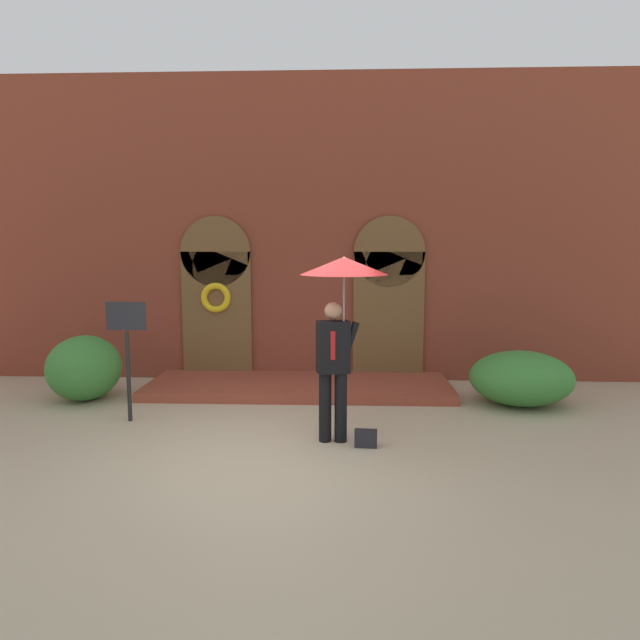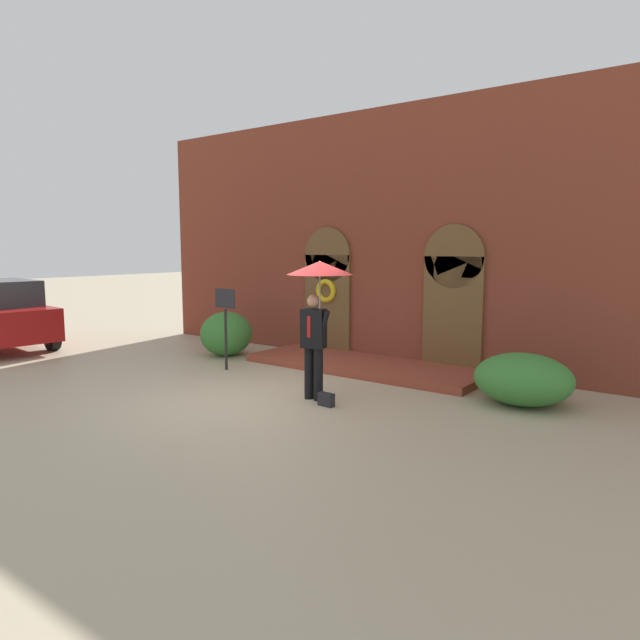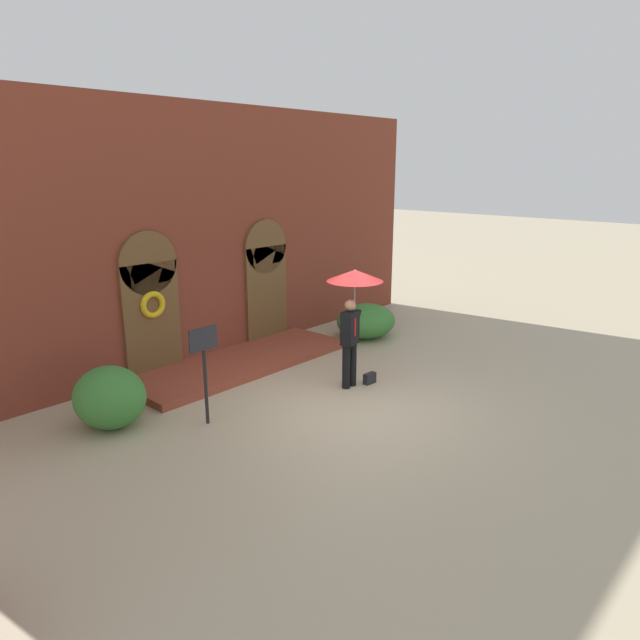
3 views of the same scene
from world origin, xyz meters
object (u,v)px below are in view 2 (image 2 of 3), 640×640
(sign_post, at_px, (225,315))
(shrub_right, at_px, (523,379))
(shrub_left, at_px, (226,334))
(person_with_umbrella, at_px, (318,288))
(handbag, at_px, (326,400))

(sign_post, height_order, shrub_right, sign_post)
(shrub_left, bearing_deg, person_with_umbrella, -24.03)
(person_with_umbrella, height_order, shrub_left, person_with_umbrella)
(sign_post, relative_size, shrub_left, 1.32)
(sign_post, distance_m, shrub_right, 6.02)
(handbag, relative_size, shrub_right, 0.17)
(person_with_umbrella, bearing_deg, sign_post, 166.03)
(shrub_right, bearing_deg, person_with_umbrella, -146.95)
(handbag, bearing_deg, person_with_umbrella, 151.92)
(shrub_left, bearing_deg, handbag, -24.65)
(person_with_umbrella, height_order, shrub_right, person_with_umbrella)
(handbag, xyz_separation_m, shrub_left, (-4.51, 2.07, 0.42))
(handbag, xyz_separation_m, sign_post, (-3.35, 0.95, 1.05))
(shrub_right, bearing_deg, handbag, -140.95)
(sign_post, bearing_deg, shrub_left, 136.16)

